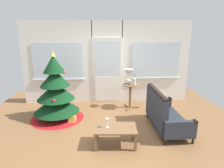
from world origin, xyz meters
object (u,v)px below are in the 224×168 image
(settee_sofa, at_px, (164,114))
(table_lamp, at_px, (128,74))
(coffee_table, at_px, (115,130))
(side_table, at_px, (130,91))
(wine_glass, at_px, (107,121))
(christmas_tree, at_px, (56,95))
(gift_box, at_px, (72,119))
(flower_vase, at_px, (134,81))

(settee_sofa, xyz_separation_m, table_lamp, (-0.64, 1.38, 0.65))
(table_lamp, xyz_separation_m, coffee_table, (-0.54, -1.98, -0.70))
(side_table, height_order, coffee_table, side_table)
(settee_sofa, bearing_deg, side_table, 113.35)
(wine_glass, bearing_deg, christmas_tree, 133.21)
(gift_box, bearing_deg, coffee_table, -47.35)
(side_table, relative_size, gift_box, 3.93)
(table_lamp, xyz_separation_m, wine_glass, (-0.70, -1.96, -0.50))
(side_table, distance_m, gift_box, 1.87)
(side_table, bearing_deg, gift_box, -152.24)
(side_table, bearing_deg, flower_vase, -30.96)
(gift_box, bearing_deg, settee_sofa, -12.70)
(christmas_tree, height_order, coffee_table, christmas_tree)
(coffee_table, xyz_separation_m, gift_box, (-1.01, 1.10, -0.23))
(flower_vase, bearing_deg, settee_sofa, -69.51)
(christmas_tree, xyz_separation_m, side_table, (2.03, 0.57, -0.12))
(table_lamp, bearing_deg, settee_sofa, -65.17)
(side_table, relative_size, coffee_table, 0.85)
(gift_box, bearing_deg, side_table, 27.76)
(christmas_tree, height_order, table_lamp, christmas_tree)
(settee_sofa, relative_size, flower_vase, 4.25)
(coffee_table, bearing_deg, side_table, 72.90)
(settee_sofa, height_order, flower_vase, flower_vase)
(side_table, relative_size, flower_vase, 2.11)
(christmas_tree, bearing_deg, side_table, 15.65)
(christmas_tree, bearing_deg, gift_box, -33.37)
(wine_glass, xyz_separation_m, gift_box, (-0.85, 1.08, -0.43))
(side_table, distance_m, coffee_table, 2.04)
(side_table, xyz_separation_m, gift_box, (-1.61, -0.85, -0.43))
(christmas_tree, bearing_deg, flower_vase, 13.43)
(side_table, height_order, table_lamp, table_lamp)
(table_lamp, relative_size, gift_box, 2.34)
(side_table, height_order, gift_box, side_table)
(christmas_tree, height_order, wine_glass, christmas_tree)
(flower_vase, xyz_separation_m, coffee_table, (-0.70, -1.88, -0.53))
(table_lamp, height_order, gift_box, table_lamp)
(side_table, relative_size, table_lamp, 1.68)
(christmas_tree, height_order, gift_box, christmas_tree)
(gift_box, bearing_deg, table_lamp, 29.80)
(table_lamp, bearing_deg, coffee_table, -105.17)
(coffee_table, bearing_deg, gift_box, 132.65)
(flower_vase, height_order, gift_box, flower_vase)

